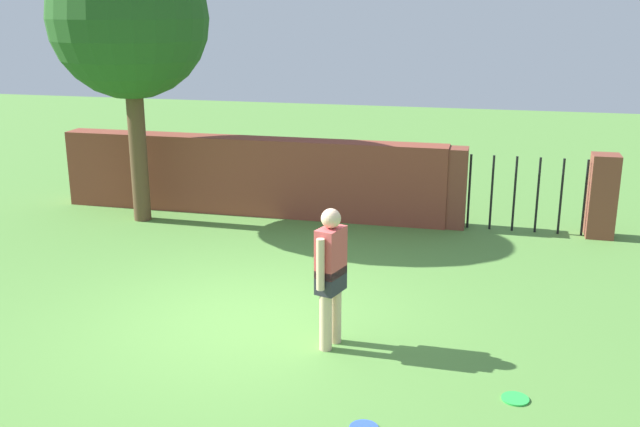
{
  "coord_description": "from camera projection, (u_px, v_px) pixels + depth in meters",
  "views": [
    {
      "loc": [
        2.79,
        -7.79,
        3.73
      ],
      "look_at": [
        0.57,
        1.45,
        1.0
      ],
      "focal_mm": 40.7,
      "sensor_mm": 36.0,
      "label": 1
    }
  ],
  "objects": [
    {
      "name": "tree",
      "position": [
        129.0,
        20.0,
        12.16
      ],
      "size": [
        2.7,
        2.7,
        4.87
      ],
      "color": "brown",
      "rests_on": "ground"
    },
    {
      "name": "ground_plane",
      "position": [
        247.0,
        320.0,
        8.93
      ],
      "size": [
        40.0,
        40.0,
        0.0
      ],
      "primitive_type": "plane",
      "color": "#568C3D"
    },
    {
      "name": "fence_gate",
      "position": [
        526.0,
        192.0,
        12.24
      ],
      "size": [
        2.87,
        0.44,
        1.4
      ],
      "color": "brown",
      "rests_on": "ground"
    },
    {
      "name": "frisbee_green",
      "position": [
        515.0,
        399.0,
        7.12
      ],
      "size": [
        0.27,
        0.27,
        0.02
      ],
      "primitive_type": "cylinder",
      "color": "green",
      "rests_on": "ground"
    },
    {
      "name": "brick_wall",
      "position": [
        250.0,
        176.0,
        13.34
      ],
      "size": [
        7.2,
        0.5,
        1.42
      ],
      "primitive_type": "cube",
      "color": "brown",
      "rests_on": "ground"
    },
    {
      "name": "person",
      "position": [
        331.0,
        271.0,
        8.02
      ],
      "size": [
        0.31,
        0.52,
        1.62
      ],
      "rotation": [
        0.0,
        0.0,
        1.28
      ],
      "color": "beige",
      "rests_on": "ground"
    }
  ]
}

